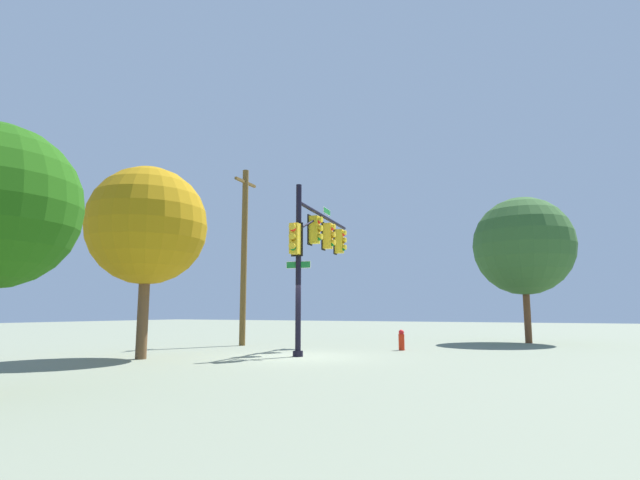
% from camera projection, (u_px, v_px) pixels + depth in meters
% --- Properties ---
extents(ground_plane, '(120.00, 120.00, 0.00)m').
position_uv_depth(ground_plane, '(298.00, 357.00, 17.47)').
color(ground_plane, gray).
extents(signal_pole_assembly, '(6.77, 1.44, 6.19)m').
position_uv_depth(signal_pole_assembly, '(317.00, 242.00, 19.94)').
color(signal_pole_assembly, black).
rests_on(signal_pole_assembly, ground_plane).
extents(utility_pole, '(1.80, 0.28, 8.38)m').
position_uv_depth(utility_pole, '(244.00, 253.00, 23.74)').
color(utility_pole, brown).
rests_on(utility_pole, ground_plane).
extents(fire_hydrant, '(0.33, 0.24, 0.83)m').
position_uv_depth(fire_hydrant, '(401.00, 340.00, 20.35)').
color(fire_hydrant, red).
rests_on(fire_hydrant, ground_plane).
extents(tree_near, '(4.08, 4.08, 6.55)m').
position_uv_depth(tree_near, '(147.00, 226.00, 17.21)').
color(tree_near, brown).
rests_on(tree_near, ground_plane).
extents(tree_far, '(5.01, 5.01, 7.40)m').
position_uv_depth(tree_far, '(523.00, 246.00, 25.56)').
color(tree_far, brown).
rests_on(tree_far, ground_plane).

